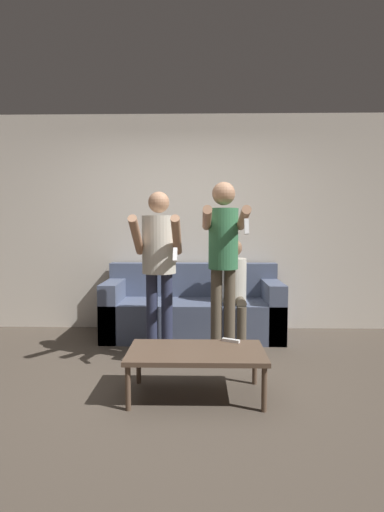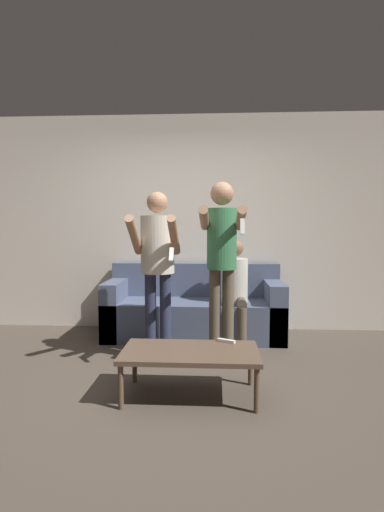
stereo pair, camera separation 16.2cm
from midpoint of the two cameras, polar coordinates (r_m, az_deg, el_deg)
ground_plane at (r=3.39m, az=-2.52°, el=-18.61°), size 14.00×14.00×0.00m
wall_back at (r=5.10m, az=-0.27°, el=4.75°), size 6.40×0.06×2.70m
couch at (r=4.79m, az=1.30°, el=-7.92°), size 2.07×0.76×0.85m
person_standing_left at (r=3.84m, az=-3.77°, el=-0.06°), size 0.44×0.64×1.64m
person_standing_right at (r=3.81m, az=5.49°, el=0.64°), size 0.40×0.67×1.73m
person_seated at (r=4.59m, az=7.11°, el=-4.15°), size 0.31×0.53×1.16m
coffee_table at (r=3.17m, az=1.24°, el=-13.89°), size 1.05×0.57×0.36m
remote_on_table at (r=3.37m, az=6.31°, el=-11.96°), size 0.15×0.10×0.02m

